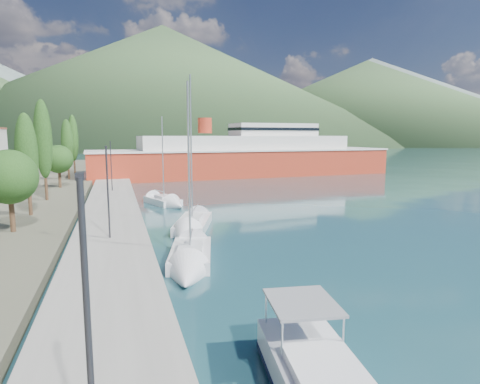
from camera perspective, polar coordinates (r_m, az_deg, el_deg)
name	(u,v)px	position (r m, az deg, el deg)	size (l,w,h in m)	color
ground	(143,159)	(133.63, -13.61, 4.53)	(1400.00, 1400.00, 0.00)	#1D464F
quay	(112,212)	(39.80, -17.79, -2.66)	(5.00, 88.00, 0.80)	gray
hills_far	(211,91)	(652.52, -4.21, 14.09)	(1480.00, 900.00, 180.00)	slate
hills_near	(227,93)	(402.25, -1.81, 13.91)	(1010.00, 520.00, 115.00)	#3A5832
tree_row	(42,153)	(45.64, -26.39, 4.95)	(3.84, 63.81, 10.59)	#47301E
lamp_posts	(108,186)	(28.88, -18.25, 0.81)	(0.15, 44.99, 6.06)	#2D2D33
sailboat_near	(189,266)	(22.89, -7.29, -10.35)	(4.17, 8.32, 11.47)	silver
sailboat_mid	(189,231)	(31.00, -7.28, -5.46)	(5.24, 9.39, 13.11)	silver
sailboat_far	(170,203)	(43.78, -9.95, -1.60)	(4.53, 7.47, 10.47)	silver
ferry	(246,157)	(76.47, 0.89, 4.94)	(57.53, 15.34, 11.31)	#B7351E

